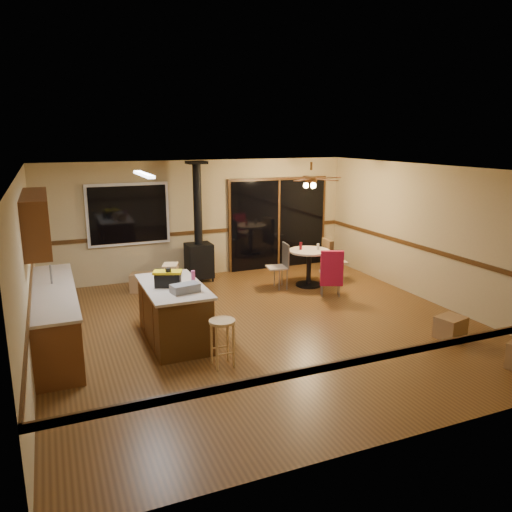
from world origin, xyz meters
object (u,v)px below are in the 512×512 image
toolbox_black (168,280)px  blue_bucket (201,345)px  box_under_window (142,282)px  dining_table (309,262)px  kitchen_island (174,313)px  bar_stool (222,343)px  chair_right (328,255)px  chair_left (282,261)px  chair_near (332,268)px  toolbox_grey (185,288)px  box_corner_b (450,327)px  wood_stove (199,248)px

toolbox_black → blue_bucket: toolbox_black is taller
box_under_window → dining_table: bearing=-16.3°
kitchen_island → bar_stool: kitchen_island is taller
blue_bucket → chair_right: size_ratio=0.41×
chair_left → chair_near: 1.14m
box_under_window → blue_bucket: bearing=-85.6°
toolbox_black → chair_near: toolbox_black is taller
kitchen_island → bar_stool: size_ratio=2.52×
bar_stool → chair_left: chair_left is taller
chair_left → chair_right: bearing=-0.5°
bar_stool → box_under_window: bearing=96.1°
chair_right → toolbox_grey: bearing=-149.0°
kitchen_island → bar_stool: (0.40, -1.11, -0.12)m
toolbox_grey → toolbox_black: (-0.16, 0.38, 0.04)m
chair_near → box_corner_b: chair_near is taller
dining_table → chair_near: size_ratio=1.23×
kitchen_island → bar_stool: 1.19m
chair_near → box_under_window: 3.86m
toolbox_black → chair_near: bearing=15.3°
kitchen_island → toolbox_grey: 0.66m
wood_stove → kitchen_island: bearing=-113.1°
wood_stove → dining_table: wood_stove is taller
chair_right → chair_left: bearing=179.5°
toolbox_grey → bar_stool: (0.32, -0.69, -0.63)m
blue_bucket → chair_left: size_ratio=0.56×
dining_table → blue_bucket: bearing=-142.4°
bar_stool → toolbox_black: bearing=114.4°
bar_stool → dining_table: bearing=44.6°
chair_left → box_under_window: 2.91m
chair_left → box_corner_b: size_ratio=1.21×
kitchen_island → chair_left: (2.73, 1.86, 0.14)m
bar_stool → box_under_window: size_ratio=1.43×
dining_table → chair_left: bearing=171.8°
wood_stove → blue_bucket: bearing=-106.0°
bar_stool → chair_left: (2.33, 2.97, 0.26)m
wood_stove → chair_right: wood_stove is taller
blue_bucket → chair_left: chair_left is taller
chair_left → chair_near: same height
kitchen_island → chair_near: chair_near is taller
wood_stove → bar_stool: bearing=-102.1°
dining_table → toolbox_grey: bearing=-146.0°
toolbox_grey → chair_right: bearing=31.0°
chair_left → wood_stove: bearing=140.2°
bar_stool → box_corner_b: bar_stool is taller
toolbox_grey → dining_table: (3.25, 2.19, -0.43)m
chair_right → box_under_window: (-3.85, 0.90, -0.41)m
blue_bucket → box_corner_b: (3.80, -0.98, 0.05)m
dining_table → chair_right: (0.52, 0.08, 0.07)m
dining_table → box_under_window: 3.49m
blue_bucket → chair_right: 4.37m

